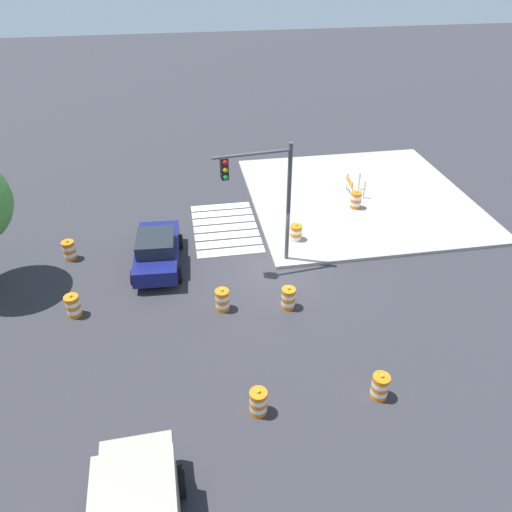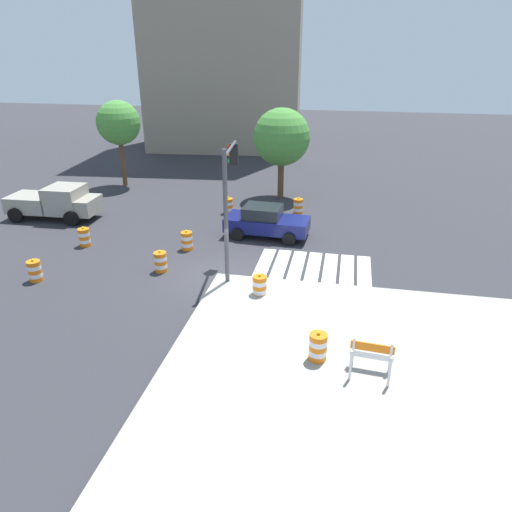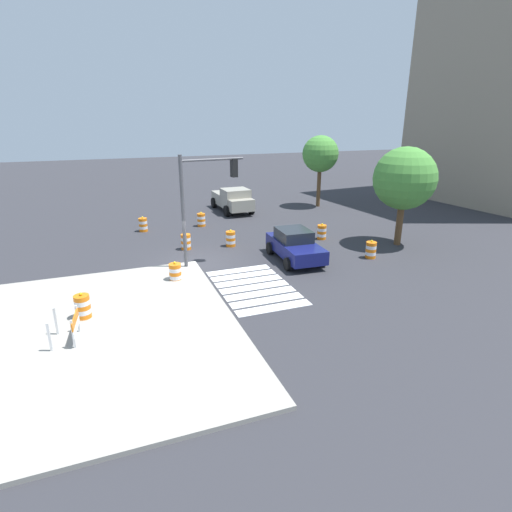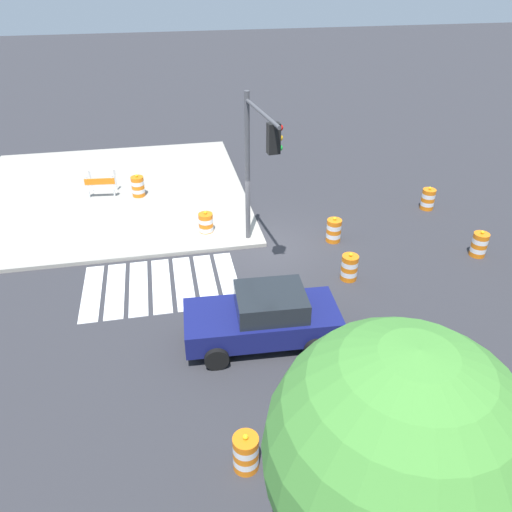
{
  "view_description": "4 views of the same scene",
  "coord_description": "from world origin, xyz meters",
  "px_view_note": "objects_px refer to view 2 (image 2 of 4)",
  "views": [
    {
      "loc": [
        -17.27,
        3.85,
        12.68
      ],
      "look_at": [
        0.2,
        0.87,
        0.69
      ],
      "focal_mm": 34.21,
      "sensor_mm": 36.0,
      "label": 1
    },
    {
      "loc": [
        5.21,
        -17.77,
        9.14
      ],
      "look_at": [
        1.54,
        0.78,
        0.77
      ],
      "focal_mm": 33.26,
      "sensor_mm": 36.0,
      "label": 2
    },
    {
      "loc": [
        19.83,
        -4.1,
        7.32
      ],
      "look_at": [
        2.11,
        2.59,
        0.79
      ],
      "focal_mm": 28.52,
      "sensor_mm": 36.0,
      "label": 3
    },
    {
      "loc": [
        3.58,
        15.96,
        9.58
      ],
      "look_at": [
        0.72,
        1.54,
        0.6
      ],
      "focal_mm": 35.2,
      "sensor_mm": 36.0,
      "label": 4
    }
  ],
  "objects_px": {
    "traffic_barrel_crosswalk_end": "(35,271)",
    "traffic_barrel_median_near": "(228,206)",
    "traffic_barrel_opposite_curb": "(161,262)",
    "traffic_barrel_lane_center": "(298,206)",
    "traffic_barrel_near_corner": "(84,237)",
    "construction_barricade": "(371,356)",
    "street_tree_streetside_near": "(282,137)",
    "traffic_barrel_median_far": "(187,241)",
    "traffic_barrel_on_sidewalk": "(318,347)",
    "pickup_truck": "(57,202)",
    "sports_car": "(266,221)",
    "traffic_barrel_far_curb": "(260,286)",
    "street_tree_streetside_mid": "(118,123)",
    "traffic_light_pole": "(229,186)"
  },
  "relations": [
    {
      "from": "construction_barricade",
      "to": "traffic_light_pole",
      "type": "bearing_deg",
      "value": 133.51
    },
    {
      "from": "traffic_barrel_crosswalk_end",
      "to": "traffic_barrel_on_sidewalk",
      "type": "bearing_deg",
      "value": -15.81
    },
    {
      "from": "traffic_barrel_far_curb",
      "to": "street_tree_streetside_near",
      "type": "distance_m",
      "value": 14.03
    },
    {
      "from": "traffic_barrel_lane_center",
      "to": "pickup_truck",
      "type": "bearing_deg",
      "value": -165.34
    },
    {
      "from": "pickup_truck",
      "to": "traffic_barrel_median_far",
      "type": "height_order",
      "value": "pickup_truck"
    },
    {
      "from": "construction_barricade",
      "to": "street_tree_streetside_near",
      "type": "distance_m",
      "value": 18.84
    },
    {
      "from": "sports_car",
      "to": "traffic_barrel_far_curb",
      "type": "relative_size",
      "value": 4.31
    },
    {
      "from": "sports_car",
      "to": "traffic_barrel_median_far",
      "type": "relative_size",
      "value": 4.31
    },
    {
      "from": "pickup_truck",
      "to": "traffic_barrel_median_far",
      "type": "relative_size",
      "value": 5.1
    },
    {
      "from": "pickup_truck",
      "to": "traffic_barrel_lane_center",
      "type": "distance_m",
      "value": 13.96
    },
    {
      "from": "construction_barricade",
      "to": "sports_car",
      "type": "bearing_deg",
      "value": 115.34
    },
    {
      "from": "traffic_barrel_lane_center",
      "to": "street_tree_streetside_near",
      "type": "relative_size",
      "value": 0.18
    },
    {
      "from": "traffic_barrel_on_sidewalk",
      "to": "street_tree_streetside_mid",
      "type": "height_order",
      "value": "street_tree_streetside_mid"
    },
    {
      "from": "traffic_light_pole",
      "to": "traffic_barrel_near_corner",
      "type": "bearing_deg",
      "value": 168.77
    },
    {
      "from": "traffic_barrel_on_sidewalk",
      "to": "sports_car",
      "type": "bearing_deg",
      "value": 108.49
    },
    {
      "from": "street_tree_streetside_near",
      "to": "street_tree_streetside_mid",
      "type": "height_order",
      "value": "street_tree_streetside_mid"
    },
    {
      "from": "sports_car",
      "to": "traffic_barrel_median_far",
      "type": "xyz_separation_m",
      "value": [
        -3.49,
        -2.5,
        -0.36
      ]
    },
    {
      "from": "traffic_barrel_median_far",
      "to": "traffic_barrel_on_sidewalk",
      "type": "distance_m",
      "value": 10.59
    },
    {
      "from": "traffic_barrel_crosswalk_end",
      "to": "traffic_barrel_opposite_curb",
      "type": "height_order",
      "value": "same"
    },
    {
      "from": "traffic_barrel_lane_center",
      "to": "traffic_barrel_median_near",
      "type": "bearing_deg",
      "value": -170.1
    },
    {
      "from": "sports_car",
      "to": "traffic_barrel_far_curb",
      "type": "distance_m",
      "value": 6.63
    },
    {
      "from": "traffic_light_pole",
      "to": "construction_barricade",
      "type": "bearing_deg",
      "value": -46.49
    },
    {
      "from": "sports_car",
      "to": "traffic_barrel_near_corner",
      "type": "relative_size",
      "value": 4.31
    },
    {
      "from": "traffic_barrel_median_near",
      "to": "street_tree_streetside_near",
      "type": "distance_m",
      "value": 5.71
    },
    {
      "from": "traffic_barrel_near_corner",
      "to": "traffic_barrel_median_far",
      "type": "distance_m",
      "value": 5.2
    },
    {
      "from": "traffic_barrel_crosswalk_end",
      "to": "traffic_light_pole",
      "type": "xyz_separation_m",
      "value": [
        7.96,
        2.39,
        3.46
      ]
    },
    {
      "from": "traffic_barrel_crosswalk_end",
      "to": "pickup_truck",
      "type": "bearing_deg",
      "value": 115.5
    },
    {
      "from": "traffic_barrel_far_curb",
      "to": "street_tree_streetside_mid",
      "type": "relative_size",
      "value": 0.17
    },
    {
      "from": "traffic_barrel_median_far",
      "to": "traffic_barrel_on_sidewalk",
      "type": "bearing_deg",
      "value": -48.72
    },
    {
      "from": "sports_car",
      "to": "street_tree_streetside_mid",
      "type": "distance_m",
      "value": 14.51
    },
    {
      "from": "street_tree_streetside_mid",
      "to": "traffic_barrel_lane_center",
      "type": "bearing_deg",
      "value": -16.73
    },
    {
      "from": "traffic_barrel_near_corner",
      "to": "traffic_barrel_lane_center",
      "type": "relative_size",
      "value": 1.0
    },
    {
      "from": "traffic_barrel_opposite_curb",
      "to": "traffic_barrel_on_sidewalk",
      "type": "distance_m",
      "value": 9.07
    },
    {
      "from": "street_tree_streetside_near",
      "to": "pickup_truck",
      "type": "bearing_deg",
      "value": -151.43
    },
    {
      "from": "traffic_barrel_far_curb",
      "to": "traffic_barrel_opposite_curb",
      "type": "xyz_separation_m",
      "value": [
        -4.73,
        1.45,
        0.0
      ]
    },
    {
      "from": "traffic_light_pole",
      "to": "sports_car",
      "type": "bearing_deg",
      "value": 80.77
    },
    {
      "from": "traffic_barrel_near_corner",
      "to": "traffic_barrel_on_sidewalk",
      "type": "xyz_separation_m",
      "value": [
        12.16,
        -7.41,
        0.15
      ]
    },
    {
      "from": "traffic_barrel_far_curb",
      "to": "pickup_truck",
      "type": "bearing_deg",
      "value": 151.96
    },
    {
      "from": "traffic_barrel_on_sidewalk",
      "to": "street_tree_streetside_near",
      "type": "distance_m",
      "value": 18.16
    },
    {
      "from": "traffic_barrel_crosswalk_end",
      "to": "traffic_barrel_median_near",
      "type": "bearing_deg",
      "value": 60.42
    },
    {
      "from": "pickup_truck",
      "to": "traffic_barrel_median_near",
      "type": "xyz_separation_m",
      "value": [
        9.39,
        2.81,
        -0.52
      ]
    },
    {
      "from": "sports_car",
      "to": "traffic_barrel_crosswalk_end",
      "type": "bearing_deg",
      "value": -141.19
    },
    {
      "from": "traffic_barrel_lane_center",
      "to": "street_tree_streetside_near",
      "type": "distance_m",
      "value": 4.83
    },
    {
      "from": "traffic_barrel_far_curb",
      "to": "traffic_barrel_opposite_curb",
      "type": "relative_size",
      "value": 1.0
    },
    {
      "from": "traffic_barrel_opposite_curb",
      "to": "traffic_barrel_median_near",
      "type": "bearing_deg",
      "value": 83.53
    },
    {
      "from": "traffic_barrel_crosswalk_end",
      "to": "traffic_barrel_lane_center",
      "type": "distance_m",
      "value": 14.82
    },
    {
      "from": "traffic_barrel_crosswalk_end",
      "to": "traffic_barrel_near_corner",
      "type": "bearing_deg",
      "value": 89.33
    },
    {
      "from": "pickup_truck",
      "to": "traffic_barrel_median_near",
      "type": "bearing_deg",
      "value": 16.68
    },
    {
      "from": "traffic_barrel_near_corner",
      "to": "traffic_barrel_median_near",
      "type": "bearing_deg",
      "value": 47.52
    },
    {
      "from": "traffic_barrel_median_far",
      "to": "street_tree_streetside_mid",
      "type": "bearing_deg",
      "value": 128.26
    }
  ]
}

